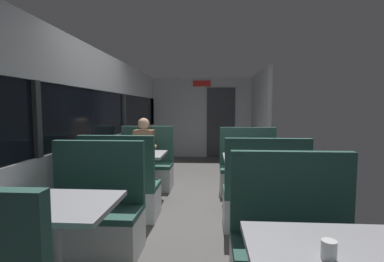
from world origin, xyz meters
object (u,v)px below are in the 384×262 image
bench_rear_aisle_facing_entry (248,174)px  seated_passenger (145,159)px  bench_front_aisle_facing_entry (296,258)px  bench_near_window_facing_entry (94,220)px  dining_table_mid_window (135,160)px  dining_table_rear_aisle (255,164)px  dining_table_near_window (54,216)px  coffee_cup_primary (329,250)px  bench_rear_aisle_facing_end (264,201)px  bench_mid_window_facing_entry (146,170)px  bench_mid_window_facing_end (121,193)px

bench_rear_aisle_facing_entry → seated_passenger: (-1.79, 0.13, 0.21)m
bench_front_aisle_facing_entry → seated_passenger: 3.33m
bench_near_window_facing_entry → dining_table_mid_window: bench_near_window_facing_entry is taller
dining_table_rear_aisle → dining_table_near_window: bearing=-130.8°
bench_near_window_facing_entry → coffee_cup_primary: bearing=-38.9°
bench_rear_aisle_facing_entry → seated_passenger: seated_passenger is taller
bench_front_aisle_facing_entry → dining_table_mid_window: bearing=129.4°
dining_table_mid_window → dining_table_rear_aisle: bearing=-6.4°
dining_table_near_window → bench_rear_aisle_facing_end: 2.28m
dining_table_mid_window → bench_mid_window_facing_entry: bearing=90.0°
dining_table_mid_window → coffee_cup_primary: 3.41m
bench_front_aisle_facing_entry → bench_rear_aisle_facing_entry: bearing=90.0°
bench_mid_window_facing_end → seated_passenger: size_ratio=0.87×
bench_front_aisle_facing_entry → bench_rear_aisle_facing_entry: size_ratio=1.00×
bench_mid_window_facing_end → dining_table_mid_window: bearing=90.0°
bench_rear_aisle_facing_end → coffee_cup_primary: 2.10m
dining_table_near_window → bench_rear_aisle_facing_entry: 3.32m
coffee_cup_primary → bench_mid_window_facing_entry: bearing=115.0°
bench_front_aisle_facing_entry → dining_table_near_window: bearing=-176.8°
bench_mid_window_facing_end → bench_rear_aisle_facing_entry: (1.79, 1.20, 0.00)m
dining_table_near_window → bench_mid_window_facing_entry: 2.99m
bench_mid_window_facing_end → bench_front_aisle_facing_entry: size_ratio=1.00×
bench_near_window_facing_entry → dining_table_near_window: bearing=-90.0°
bench_rear_aisle_facing_entry → bench_rear_aisle_facing_end: bearing=-90.0°
dining_table_mid_window → seated_passenger: 0.64m
dining_table_mid_window → bench_mid_window_facing_end: size_ratio=0.82×
bench_near_window_facing_entry → bench_rear_aisle_facing_entry: 2.74m
dining_table_mid_window → bench_mid_window_facing_entry: size_ratio=0.82×
dining_table_near_window → bench_mid_window_facing_end: bench_mid_window_facing_end is taller
dining_table_rear_aisle → coffee_cup_primary: bearing=-91.9°
bench_rear_aisle_facing_end → bench_near_window_facing_entry: bearing=-159.3°
bench_rear_aisle_facing_entry → coffee_cup_primary: bench_rear_aisle_facing_entry is taller
coffee_cup_primary → bench_near_window_facing_entry: bearing=141.1°
dining_table_near_window → bench_near_window_facing_entry: (0.00, 0.70, -0.31)m
bench_mid_window_facing_entry → dining_table_rear_aisle: (1.79, -0.90, 0.31)m
bench_front_aisle_facing_entry → seated_passenger: seated_passenger is taller
bench_rear_aisle_facing_end → coffee_cup_primary: size_ratio=12.22×
dining_table_mid_window → bench_mid_window_facing_end: bearing=-90.0°
bench_mid_window_facing_entry → bench_front_aisle_facing_entry: size_ratio=1.00×
bench_mid_window_facing_end → bench_mid_window_facing_entry: 1.40m
dining_table_near_window → seated_passenger: bearing=90.0°
bench_mid_window_facing_end → coffee_cup_primary: (1.70, -2.25, 0.46)m
bench_mid_window_facing_end → bench_rear_aisle_facing_end: size_ratio=1.00×
dining_table_mid_window → coffee_cup_primary: size_ratio=10.00×
seated_passenger → bench_rear_aisle_facing_end: bearing=-40.5°
dining_table_mid_window → bench_rear_aisle_facing_end: 2.03m
dining_table_near_window → bench_rear_aisle_facing_end: (1.79, 1.38, -0.31)m
bench_mid_window_facing_end → bench_mid_window_facing_entry: same height
bench_mid_window_facing_end → dining_table_near_window: bearing=-90.0°
bench_near_window_facing_entry → coffee_cup_primary: 2.23m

